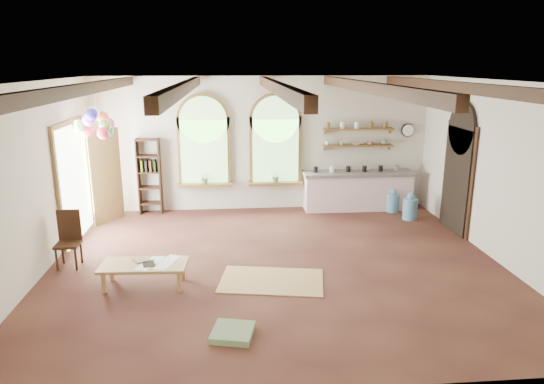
{
  "coord_description": "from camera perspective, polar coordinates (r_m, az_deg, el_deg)",
  "views": [
    {
      "loc": [
        -0.77,
        -8.02,
        3.49
      ],
      "look_at": [
        -0.03,
        0.6,
        1.18
      ],
      "focal_mm": 32.0,
      "sensor_mm": 36.0,
      "label": 1
    }
  ],
  "objects": [
    {
      "name": "potted_plant_left",
      "position": [
        11.66,
        -7.9,
        1.73
      ],
      "size": [
        0.27,
        0.23,
        0.3
      ],
      "primitive_type": "imported",
      "color": "#598C4C",
      "rests_on": "window_left"
    },
    {
      "name": "window_right",
      "position": [
        11.65,
        0.41,
        5.78
      ],
      "size": [
        1.3,
        0.28,
        2.2
      ],
      "color": "brown",
      "rests_on": "floor"
    },
    {
      "name": "shelf_bowl_b",
      "position": [
        12.04,
        11.45,
        5.63
      ],
      "size": [
        0.2,
        0.2,
        0.06
      ],
      "primitive_type": "imported",
      "color": "#8C664C",
      "rests_on": "wall_shelf_lower"
    },
    {
      "name": "water_jug_a",
      "position": [
        12.05,
        14.01,
        -1.14
      ],
      "size": [
        0.29,
        0.29,
        0.56
      ],
      "color": "#5590B8",
      "rests_on": "floor"
    },
    {
      "name": "left_doorway",
      "position": [
        10.58,
        -22.27,
        1.05
      ],
      "size": [
        0.1,
        1.9,
        2.5
      ],
      "primitive_type": "cube",
      "color": "brown",
      "rests_on": "floor"
    },
    {
      "name": "floor_mat",
      "position": [
        8.13,
        -0.04,
        -10.38
      ],
      "size": [
        1.84,
        1.32,
        0.02
      ],
      "primitive_type": "cube",
      "rotation": [
        0.0,
        0.0,
        -0.18
      ],
      "color": "tan",
      "rests_on": "floor"
    },
    {
      "name": "shelf_bowl_a",
      "position": [
        11.94,
        9.83,
        5.62
      ],
      "size": [
        0.22,
        0.22,
        0.05
      ],
      "primitive_type": "imported",
      "color": "beige",
      "rests_on": "wall_shelf_lower"
    },
    {
      "name": "floor",
      "position": [
        8.78,
        0.53,
        -8.46
      ],
      "size": [
        8.0,
        8.0,
        0.0
      ],
      "primitive_type": "plane",
      "color": "#553123",
      "rests_on": "ground"
    },
    {
      "name": "ceiling_beams",
      "position": [
        8.07,
        0.58,
        12.19
      ],
      "size": [
        6.2,
        6.8,
        0.18
      ],
      "primitive_type": null,
      "color": "#342010",
      "rests_on": "ceiling"
    },
    {
      "name": "potted_plant_right",
      "position": [
        11.69,
        0.46,
        1.91
      ],
      "size": [
        0.27,
        0.23,
        0.3
      ],
      "primitive_type": "imported",
      "color": "#598C4C",
      "rests_on": "window_right"
    },
    {
      "name": "coffee_table",
      "position": [
        8.1,
        -14.84,
        -8.44
      ],
      "size": [
        1.39,
        0.69,
        0.39
      ],
      "color": "tan",
      "rests_on": "floor"
    },
    {
      "name": "window_left",
      "position": [
        11.61,
        -8.01,
        5.6
      ],
      "size": [
        1.3,
        0.28,
        2.2
      ],
      "color": "brown",
      "rests_on": "floor"
    },
    {
      "name": "floor_cushion",
      "position": [
        6.68,
        -4.64,
        -16.15
      ],
      "size": [
        0.63,
        0.63,
        0.09
      ],
      "primitive_type": "cube",
      "rotation": [
        0.0,
        0.0,
        -0.22
      ],
      "color": "#6D895F",
      "rests_on": "floor"
    },
    {
      "name": "shelf_vase",
      "position": [
        12.13,
        13.07,
        5.92
      ],
      "size": [
        0.18,
        0.18,
        0.19
      ],
      "primitive_type": "imported",
      "color": "slate",
      "rests_on": "wall_shelf_lower"
    },
    {
      "name": "wall_clock",
      "position": [
        12.36,
        15.7,
        7.01
      ],
      "size": [
        0.32,
        0.04,
        0.32
      ],
      "primitive_type": "cylinder",
      "rotation": [
        1.57,
        0.0,
        0.0
      ],
      "color": "black",
      "rests_on": "wall_back"
    },
    {
      "name": "wall_shelf_lower",
      "position": [
        11.97,
        10.06,
        5.4
      ],
      "size": [
        1.7,
        0.24,
        0.04
      ],
      "primitive_type": "cube",
      "color": "brown",
      "rests_on": "wall_back"
    },
    {
      "name": "shelf_cup_a",
      "position": [
        11.78,
        6.53,
        5.72
      ],
      "size": [
        0.12,
        0.1,
        0.1
      ],
      "primitive_type": "imported",
      "color": "white",
      "rests_on": "wall_shelf_lower"
    },
    {
      "name": "shelf_cup_b",
      "position": [
        11.86,
        8.19,
        5.71
      ],
      "size": [
        0.1,
        0.1,
        0.09
      ],
      "primitive_type": "imported",
      "color": "beige",
      "rests_on": "wall_shelf_lower"
    },
    {
      "name": "table_book",
      "position": [
        8.17,
        -15.84,
        -7.87
      ],
      "size": [
        0.28,
        0.3,
        0.02
      ],
      "primitive_type": "imported",
      "rotation": [
        0.0,
        0.0,
        0.56
      ],
      "color": "olive",
      "rests_on": "coffee_table"
    },
    {
      "name": "kitchen_counter",
      "position": [
        12.02,
        10.04,
        0.2
      ],
      "size": [
        2.68,
        0.62,
        0.94
      ],
      "color": "silver",
      "rests_on": "floor"
    },
    {
      "name": "tablet",
      "position": [
        8.04,
        -14.32,
        -8.18
      ],
      "size": [
        0.24,
        0.3,
        0.01
      ],
      "primitive_type": "cube",
      "rotation": [
        0.0,
        0.0,
        0.26
      ],
      "color": "black",
      "rests_on": "coffee_table"
    },
    {
      "name": "bookshelf",
      "position": [
        11.79,
        -14.23,
        1.8
      ],
      "size": [
        0.53,
        0.32,
        1.8
      ],
      "color": "#342010",
      "rests_on": "floor"
    },
    {
      "name": "right_doorway",
      "position": [
        10.89,
        20.91,
        1.28
      ],
      "size": [
        0.1,
        1.3,
        2.4
      ],
      "primitive_type": "cube",
      "color": "black",
      "rests_on": "floor"
    },
    {
      "name": "side_chair",
      "position": [
        9.3,
        -22.77,
        -6.4
      ],
      "size": [
        0.4,
        0.4,
        1.0
      ],
      "color": "#342010",
      "rests_on": "floor"
    },
    {
      "name": "wall_shelf_upper",
      "position": [
        11.91,
        10.14,
        7.29
      ],
      "size": [
        1.7,
        0.24,
        0.04
      ],
      "primitive_type": "cube",
      "color": "brown",
      "rests_on": "wall_back"
    },
    {
      "name": "balloon_cluster",
      "position": [
        10.3,
        -19.92,
        7.59
      ],
      "size": [
        0.76,
        0.88,
        1.15
      ],
      "color": "white",
      "rests_on": "floor"
    },
    {
      "name": "water_jug_b",
      "position": [
        11.55,
        15.93,
        -1.81
      ],
      "size": [
        0.33,
        0.33,
        0.63
      ],
      "color": "#5590B8",
      "rests_on": "floor"
    }
  ]
}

